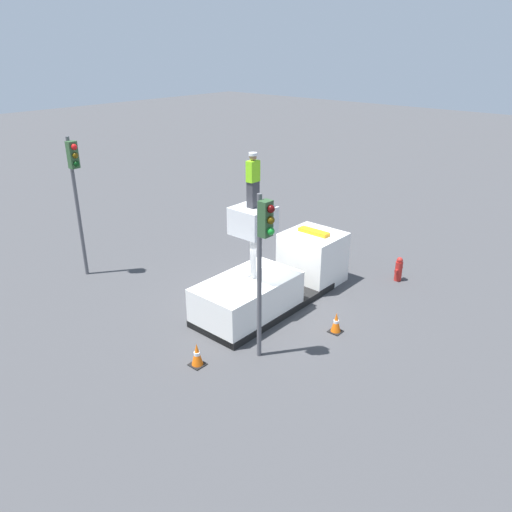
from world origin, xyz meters
TOP-DOWN VIEW (x-y plane):
  - ground_plane at (0.00, 0.00)m, footprint 120.00×120.00m
  - bucket_truck at (0.52, 0.00)m, footprint 6.66×2.16m
  - worker at (-0.69, 0.00)m, footprint 0.40×0.26m
  - traffic_light_pole at (-2.45, -1.95)m, footprint 0.34×0.57m
  - traffic_light_across at (-2.75, 7.16)m, footprint 0.34×0.57m
  - fire_hydrant at (5.10, -2.57)m, footprint 0.52×0.28m
  - traffic_cone_rear at (-4.04, -0.77)m, footprint 0.43×0.43m
  - traffic_cone_curbside at (0.20, -2.83)m, footprint 0.41×0.41m

SIDE VIEW (x-z plane):
  - ground_plane at x=0.00m, z-range 0.00..0.00m
  - traffic_cone_curbside at x=0.20m, z-range -0.02..0.69m
  - traffic_cone_rear at x=-4.04m, z-range -0.02..0.71m
  - fire_hydrant at x=5.10m, z-range -0.01..0.98m
  - bucket_truck at x=0.52m, z-range -1.05..2.85m
  - traffic_light_pole at x=-2.45m, z-range 1.06..6.14m
  - traffic_light_across at x=-2.75m, z-range 1.15..6.73m
  - worker at x=-0.69m, z-range 3.91..5.65m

